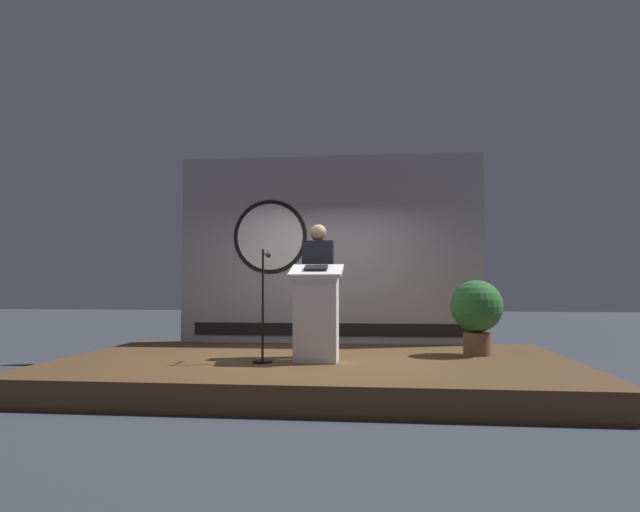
# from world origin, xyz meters

# --- Properties ---
(ground_plane) EXTENTS (40.00, 40.00, 0.00)m
(ground_plane) POSITION_xyz_m (0.00, 0.00, 0.00)
(ground_plane) COLOR #383D47
(stage_platform) EXTENTS (6.40, 4.00, 0.30)m
(stage_platform) POSITION_xyz_m (0.00, 0.00, 0.15)
(stage_platform) COLOR brown
(stage_platform) RESTS_ON ground
(banner_display) EXTENTS (4.89, 0.12, 3.03)m
(banner_display) POSITION_xyz_m (-0.03, 1.85, 1.80)
(banner_display) COLOR #9E9EA3
(banner_display) RESTS_ON stage_platform
(podium) EXTENTS (0.64, 0.49, 1.19)m
(podium) POSITION_xyz_m (0.06, -0.36, 0.88)
(podium) COLOR silver
(podium) RESTS_ON stage_platform
(speaker_person) EXTENTS (0.40, 0.26, 1.72)m
(speaker_person) POSITION_xyz_m (0.03, 0.12, 1.18)
(speaker_person) COLOR black
(speaker_person) RESTS_ON stage_platform
(microphone_stand) EXTENTS (0.24, 0.48, 1.36)m
(microphone_stand) POSITION_xyz_m (-0.57, -0.46, 0.77)
(microphone_stand) COLOR black
(microphone_stand) RESTS_ON stage_platform
(potted_plant) EXTENTS (0.69, 0.69, 1.00)m
(potted_plant) POSITION_xyz_m (2.10, 0.52, 0.90)
(potted_plant) COLOR brown
(potted_plant) RESTS_ON stage_platform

